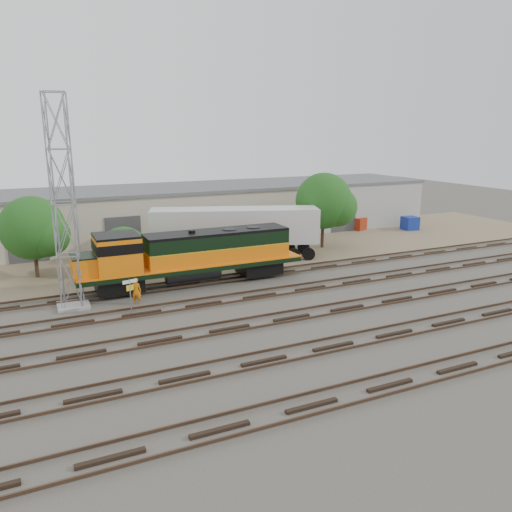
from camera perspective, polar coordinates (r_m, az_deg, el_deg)
name	(u,v)px	position (r m, az deg, el deg)	size (l,w,h in m)	color
ground	(269,304)	(32.70, 1.54, -5.46)	(140.00, 140.00, 0.00)	#47423A
dirt_strip	(197,254)	(46.06, -6.75, 0.29)	(80.00, 16.00, 0.02)	#726047
tracks	(292,318)	(30.19, 4.08, -7.05)	(80.00, 20.40, 0.28)	black
warehouse	(173,212)	(53.06, -9.49, 4.94)	(58.40, 10.40, 5.30)	#B8AD99
locomotive	(189,255)	(36.16, -7.70, 0.11)	(16.45, 2.89, 3.95)	black
signal_tower	(64,208)	(32.67, -21.08, 5.19)	(1.94, 1.94, 13.15)	gray
sign_post	(130,290)	(31.48, -14.20, -3.74)	(0.88, 0.25, 2.20)	gray
worker	(136,291)	(33.29, -13.52, -3.91)	(0.64, 0.42, 1.75)	orange
semi_trailer	(239,227)	(43.50, -1.98, 3.31)	(14.58, 7.55, 4.44)	silver
dumpster_blue	(410,223)	(59.32, 17.18, 3.60)	(1.60, 1.50, 1.50)	navy
dumpster_red	(358,224)	(57.85, 11.61, 3.64)	(1.50, 1.40, 1.40)	maroon
tree_west	(36,230)	(40.92, -23.84, 2.76)	(5.03, 4.79, 6.26)	#382619
tree_mid	(127,253)	(40.42, -14.53, 0.33)	(4.13, 3.93, 3.93)	#382619
tree_east	(327,202)	(47.80, 8.13, 6.08)	(5.57, 5.31, 7.17)	#382619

